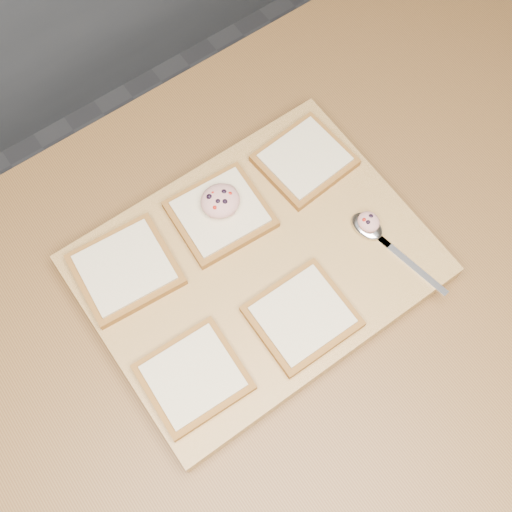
{
  "coord_description": "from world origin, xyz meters",
  "views": [
    {
      "loc": [
        -0.19,
        -0.22,
        1.75
      ],
      "look_at": [
        -0.0,
        0.05,
        0.96
      ],
      "focal_mm": 45.0,
      "sensor_mm": 36.0,
      "label": 1
    }
  ],
  "objects": [
    {
      "name": "bread_far_center",
      "position": [
        -0.0,
        0.13,
        0.94
      ],
      "size": [
        0.13,
        0.12,
        0.02
      ],
      "color": "#8F5D25",
      "rests_on": "cutting_board"
    },
    {
      "name": "spoon_salad",
      "position": [
        0.15,
        0.0,
        0.96
      ],
      "size": [
        0.03,
        0.03,
        0.02
      ],
      "color": "#D7938A",
      "rests_on": "spoon"
    },
    {
      "name": "spoon",
      "position": [
        0.15,
        -0.01,
        0.94
      ],
      "size": [
        0.05,
        0.17,
        0.01
      ],
      "color": "silver",
      "rests_on": "cutting_board"
    },
    {
      "name": "cutting_board",
      "position": [
        -0.0,
        0.05,
        0.92
      ],
      "size": [
        0.45,
        0.34,
        0.04
      ],
      "primitive_type": "cube",
      "color": "tan",
      "rests_on": "island_counter"
    },
    {
      "name": "bread_near_center",
      "position": [
        -0.0,
        -0.05,
        0.94
      ],
      "size": [
        0.12,
        0.11,
        0.02
      ],
      "color": "#8F5D25",
      "rests_on": "cutting_board"
    },
    {
      "name": "bread_far_right",
      "position": [
        0.14,
        0.14,
        0.94
      ],
      "size": [
        0.13,
        0.12,
        0.02
      ],
      "color": "#8F5D25",
      "rests_on": "cutting_board"
    },
    {
      "name": "bread_far_left",
      "position": [
        -0.16,
        0.14,
        0.94
      ],
      "size": [
        0.14,
        0.13,
        0.02
      ],
      "color": "#8F5D25",
      "rests_on": "cutting_board"
    },
    {
      "name": "bread_near_left",
      "position": [
        -0.16,
        -0.04,
        0.94
      ],
      "size": [
        0.12,
        0.11,
        0.02
      ],
      "color": "#8F5D25",
      "rests_on": "cutting_board"
    },
    {
      "name": "ground",
      "position": [
        0.0,
        0.0,
        0.0
      ],
      "size": [
        4.0,
        4.0,
        0.0
      ],
      "primitive_type": "plane",
      "color": "#515459",
      "rests_on": "ground"
    },
    {
      "name": "island_counter",
      "position": [
        0.0,
        0.0,
        0.45
      ],
      "size": [
        2.0,
        0.8,
        0.9
      ],
      "color": "slate",
      "rests_on": "ground"
    },
    {
      "name": "tuna_salad_dollop",
      "position": [
        0.0,
        0.14,
        0.97
      ],
      "size": [
        0.06,
        0.05,
        0.03
      ],
      "color": "#D7938A",
      "rests_on": "bread_far_center"
    }
  ]
}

